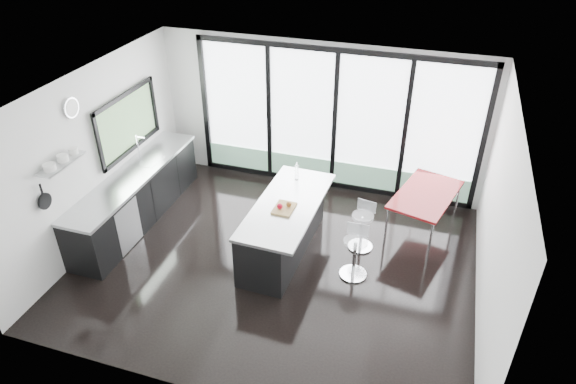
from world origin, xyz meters
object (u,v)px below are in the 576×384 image
(island, at_px, (283,226))
(bar_stool_near, at_px, (354,258))
(bar_stool_far, at_px, (361,231))
(red_table, at_px, (423,213))

(island, relative_size, bar_stool_near, 3.39)
(bar_stool_near, xyz_separation_m, bar_stool_far, (-0.03, 0.70, -0.01))
(bar_stool_far, bearing_deg, red_table, 50.31)
(island, xyz_separation_m, bar_stool_near, (1.21, -0.26, -0.13))
(red_table, bearing_deg, bar_stool_near, -121.37)
(island, relative_size, red_table, 1.55)
(island, bearing_deg, bar_stool_near, -12.19)
(island, xyz_separation_m, red_table, (2.07, 1.16, -0.07))
(island, height_order, bar_stool_far, island)
(red_table, bearing_deg, bar_stool_far, -141.13)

